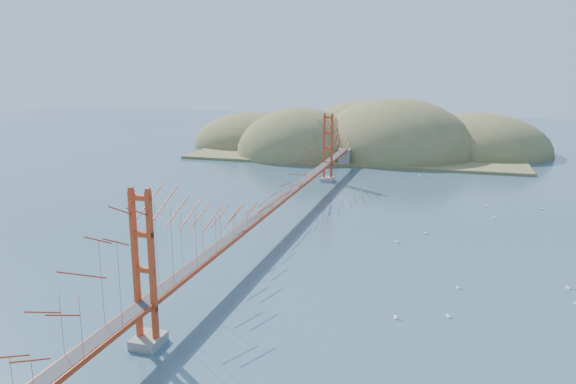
# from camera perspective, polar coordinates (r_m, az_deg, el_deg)

# --- Properties ---
(ground) EXTENTS (320.00, 320.00, 0.00)m
(ground) POSITION_cam_1_polar(r_m,az_deg,el_deg) (68.88, -1.38, -3.85)
(ground) COLOR #315062
(ground) RESTS_ON ground
(bridge) EXTENTS (2.20, 94.40, 12.00)m
(bridge) POSITION_cam_1_polar(r_m,az_deg,el_deg) (67.35, -1.36, 1.91)
(bridge) COLOR gray
(bridge) RESTS_ON ground
(far_headlands) EXTENTS (84.00, 58.00, 25.00)m
(far_headlands) POSITION_cam_1_polar(r_m,az_deg,el_deg) (133.99, 8.52, 4.30)
(far_headlands) COLOR olive
(far_headlands) RESTS_ON ground
(sailboat_13) EXTENTS (0.62, 0.62, 0.65)m
(sailboat_13) POSITION_cam_1_polar(r_m,az_deg,el_deg) (54.29, 27.25, -9.94)
(sailboat_13) COLOR white
(sailboat_13) RESTS_ON ground
(sailboat_16) EXTENTS (0.57, 0.53, 0.65)m
(sailboat_16) POSITION_cam_1_polar(r_m,az_deg,el_deg) (69.27, 13.85, -4.01)
(sailboat_16) COLOR white
(sailboat_16) RESTS_ON ground
(sailboat_5) EXTENTS (0.59, 0.62, 0.70)m
(sailboat_5) POSITION_cam_1_polar(r_m,az_deg,el_deg) (57.51, 26.59, -8.60)
(sailboat_5) COLOR white
(sailboat_5) RESTS_ON ground
(sailboat_10) EXTENTS (0.57, 0.57, 0.63)m
(sailboat_10) POSITION_cam_1_polar(r_m,az_deg,el_deg) (47.99, 15.96, -11.94)
(sailboat_10) COLOR white
(sailboat_10) RESTS_ON ground
(sailboat_0) EXTENTS (0.59, 0.64, 0.72)m
(sailboat_0) POSITION_cam_1_polar(r_m,az_deg,el_deg) (46.81, 10.88, -12.30)
(sailboat_0) COLOR white
(sailboat_0) RESTS_ON ground
(sailboat_7) EXTENTS (0.60, 0.59, 0.68)m
(sailboat_7) POSITION_cam_1_polar(r_m,az_deg,el_deg) (85.85, 24.38, -1.52)
(sailboat_7) COLOR white
(sailboat_7) RESTS_ON ground
(sailboat_6) EXTENTS (0.51, 0.52, 0.59)m
(sailboat_6) POSITION_cam_1_polar(r_m,az_deg,el_deg) (53.89, 16.88, -9.18)
(sailboat_6) COLOR white
(sailboat_6) RESTS_ON ground
(sailboat_12) EXTENTS (0.58, 0.56, 0.65)m
(sailboat_12) POSITION_cam_1_polar(r_m,az_deg,el_deg) (104.34, 13.25, 1.71)
(sailboat_12) COLOR white
(sailboat_12) RESTS_ON ground
(sailboat_15) EXTENTS (0.53, 0.61, 0.70)m
(sailboat_15) POSITION_cam_1_polar(r_m,az_deg,el_deg) (84.80, 19.48, -1.26)
(sailboat_15) COLOR white
(sailboat_15) RESTS_ON ground
(sailboat_8) EXTENTS (0.62, 0.62, 0.65)m
(sailboat_8) POSITION_cam_1_polar(r_m,az_deg,el_deg) (78.44, 20.20, -2.45)
(sailboat_8) COLOR white
(sailboat_8) RESTS_ON ground
(sailboat_1) EXTENTS (0.67, 0.67, 0.71)m
(sailboat_1) POSITION_cam_1_polar(r_m,az_deg,el_deg) (65.24, 10.99, -4.92)
(sailboat_1) COLOR white
(sailboat_1) RESTS_ON ground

